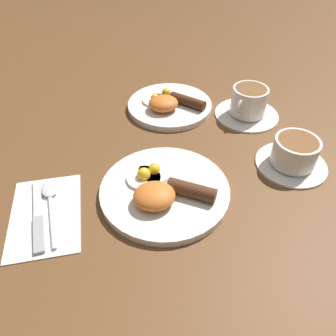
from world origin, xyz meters
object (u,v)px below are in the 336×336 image
breakfast_plate_near (164,190)px  teacup_near (294,154)px  spoon (50,195)px  breakfast_plate_far (169,104)px  knife (38,218)px  teacup_far (248,104)px

breakfast_plate_near → teacup_near: size_ratio=1.68×
teacup_near → spoon: 0.50m
breakfast_plate_far → spoon: 0.39m
knife → teacup_far: bearing=-69.6°
breakfast_plate_far → knife: bearing=-131.4°
spoon → teacup_near: bearing=-96.9°
breakfast_plate_far → knife: size_ratio=1.26×
teacup_far → knife: teacup_far is taller
breakfast_plate_far → teacup_near: (0.22, -0.26, 0.02)m
knife → spoon: spoon is taller
teacup_near → knife: (-0.51, -0.07, -0.02)m
knife → breakfast_plate_far: bearing=-50.0°
teacup_near → knife: 0.52m
breakfast_plate_near → teacup_near: 0.29m
teacup_near → spoon: size_ratio=0.90×
breakfast_plate_far → spoon: (-0.28, -0.28, -0.01)m
breakfast_plate_far → teacup_far: 0.20m
teacup_far → knife: size_ratio=0.93×
breakfast_plate_far → knife: (-0.29, -0.33, -0.01)m
teacup_near → breakfast_plate_far: bearing=130.0°
spoon → breakfast_plate_near: bearing=-105.7°
teacup_far → spoon: 0.52m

